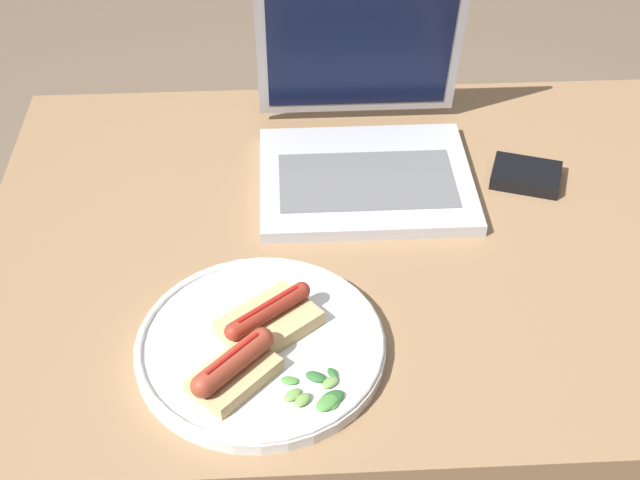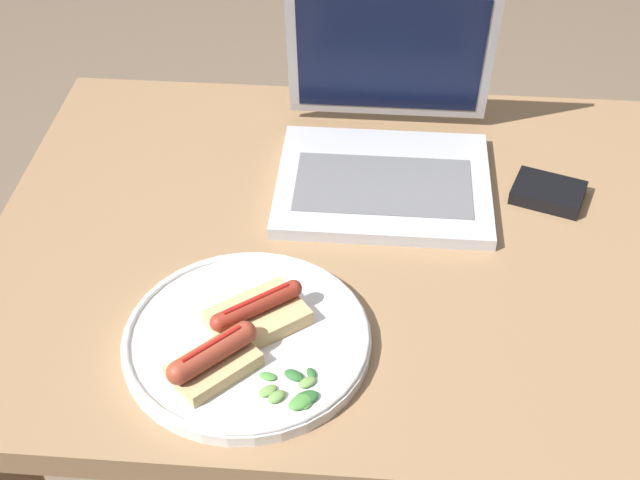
# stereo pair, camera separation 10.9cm
# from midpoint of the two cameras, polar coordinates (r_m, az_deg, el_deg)

# --- Properties ---
(desk) EXTENTS (1.06, 0.75, 0.71)m
(desk) POSITION_cam_midpoint_polar(r_m,az_deg,el_deg) (1.26, 0.99, -3.35)
(desk) COLOR #93704C
(desk) RESTS_ON ground_plane
(laptop) EXTENTS (0.30, 0.30, 0.25)m
(laptop) POSITION_cam_midpoint_polar(r_m,az_deg,el_deg) (1.28, 0.39, 6.22)
(laptop) COLOR #B7B7BC
(laptop) RESTS_ON desk
(plate) EXTENTS (0.29, 0.29, 0.02)m
(plate) POSITION_cam_midpoint_polar(r_m,az_deg,el_deg) (1.04, -6.85, -6.85)
(plate) COLOR white
(plate) RESTS_ON desk
(sausage_toast_left) EXTENTS (0.13, 0.13, 0.04)m
(sausage_toast_left) POSITION_cam_midpoint_polar(r_m,az_deg,el_deg) (1.04, -6.33, -5.21)
(sausage_toast_left) COLOR tan
(sausage_toast_left) RESTS_ON plate
(sausage_toast_middle) EXTENTS (0.11, 0.11, 0.05)m
(sausage_toast_middle) POSITION_cam_midpoint_polar(r_m,az_deg,el_deg) (0.98, -8.75, -8.30)
(sausage_toast_middle) COLOR tan
(sausage_toast_middle) RESTS_ON plate
(salad_pile) EXTENTS (0.07, 0.07, 0.01)m
(salad_pile) POSITION_cam_midpoint_polar(r_m,az_deg,el_deg) (0.97, -3.29, -9.91)
(salad_pile) COLOR #4C8E3D
(salad_pile) RESTS_ON plate
(external_drive) EXTENTS (0.11, 0.10, 0.02)m
(external_drive) POSITION_cam_midpoint_polar(r_m,az_deg,el_deg) (1.30, 10.73, 4.00)
(external_drive) COLOR black
(external_drive) RESTS_ON desk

